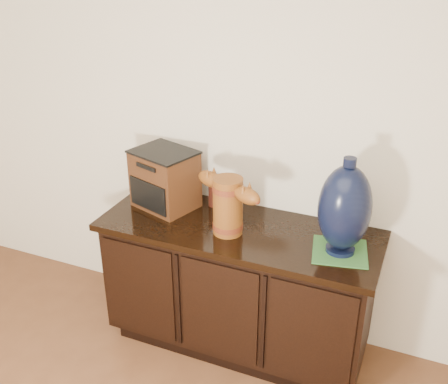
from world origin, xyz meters
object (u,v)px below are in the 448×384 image
at_px(terracotta_vessel, 228,203).
at_px(tv_radio, 165,179).
at_px(sideboard, 238,286).
at_px(spray_can, 213,192).
at_px(lamp_base, 345,209).

xyz_separation_m(terracotta_vessel, tv_radio, (-0.43, 0.14, -0.01)).
xyz_separation_m(sideboard, spray_can, (-0.22, 0.18, 0.45)).
relative_size(sideboard, lamp_base, 3.07).
bearing_deg(tv_radio, sideboard, 8.63).
relative_size(lamp_base, spray_can, 2.89).
height_order(sideboard, terracotta_vessel, terracotta_vessel).
distance_m(sideboard, terracotta_vessel, 0.54).
relative_size(sideboard, terracotta_vessel, 3.55).
distance_m(lamp_base, spray_can, 0.79).
relative_size(terracotta_vessel, lamp_base, 0.87).
relative_size(terracotta_vessel, spray_can, 2.51).
height_order(terracotta_vessel, spray_can, terracotta_vessel).
bearing_deg(spray_can, sideboard, -38.98).
relative_size(sideboard, spray_can, 8.88).
xyz_separation_m(lamp_base, spray_can, (-0.75, 0.21, -0.15)).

